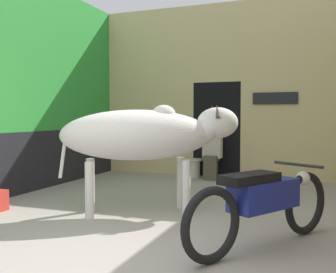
% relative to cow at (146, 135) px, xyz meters
% --- Properties ---
extents(ground_plane, '(30.00, 30.00, 0.00)m').
position_rel_cow_xyz_m(ground_plane, '(0.28, -1.91, -1.03)').
color(ground_plane, '#9E9389').
extents(wall_left_shopfront, '(0.25, 5.31, 3.64)m').
position_rel_cow_xyz_m(wall_left_shopfront, '(-2.51, 0.74, 0.73)').
color(wall_left_shopfront, green).
rests_on(wall_left_shopfront, ground_plane).
extents(wall_back_with_doorway, '(5.41, 0.93, 3.64)m').
position_rel_cow_xyz_m(wall_back_with_doorway, '(0.23, 3.63, 0.55)').
color(wall_back_with_doorway, '#D1BC84').
rests_on(wall_back_with_doorway, ground_plane).
extents(cow, '(2.32, 1.63, 1.45)m').
position_rel_cow_xyz_m(cow, '(0.00, 0.00, 0.00)').
color(cow, silver).
rests_on(cow, ground_plane).
extents(motorcycle_near, '(1.17, 1.81, 0.79)m').
position_rel_cow_xyz_m(motorcycle_near, '(1.62, -0.87, -0.58)').
color(motorcycle_near, black).
rests_on(motorcycle_near, ground_plane).
extents(shopkeeper_seated, '(0.38, 0.34, 1.22)m').
position_rel_cow_xyz_m(shopkeeper_seated, '(0.13, 3.00, -0.39)').
color(shopkeeper_seated, brown).
rests_on(shopkeeper_seated, ground_plane).
extents(plastic_stool, '(0.37, 0.37, 0.39)m').
position_rel_cow_xyz_m(plastic_stool, '(-0.28, 3.13, -0.82)').
color(plastic_stool, beige).
rests_on(plastic_stool, ground_plane).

